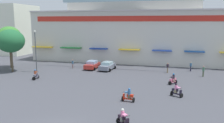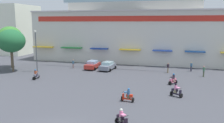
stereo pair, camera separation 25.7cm
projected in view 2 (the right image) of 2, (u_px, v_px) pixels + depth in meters
name	position (u px, v px, depth m)	size (l,w,h in m)	color
ground_plane	(104.00, 87.00, 30.65)	(128.00, 128.00, 0.00)	#44464D
colonial_building	(134.00, 19.00, 50.31)	(43.53, 14.44, 21.01)	silver
flank_building_left	(17.00, 30.00, 63.56)	(8.39, 11.45, 12.99)	silver
plaza_tree_0	(11.00, 41.00, 39.63)	(4.72, 4.52, 7.29)	brown
plaza_tree_2	(10.00, 38.00, 42.98)	(4.35, 4.48, 7.73)	brown
parked_car_0	(93.00, 65.00, 42.71)	(2.42, 4.09, 1.53)	#B52E26
parked_car_1	(108.00, 66.00, 41.71)	(2.61, 4.44, 1.50)	slate
scooter_rider_0	(173.00, 80.00, 32.14)	(1.23, 1.46, 1.53)	black
scooter_rider_3	(36.00, 75.00, 34.99)	(0.70, 1.43, 1.55)	black
scooter_rider_4	(128.00, 96.00, 25.09)	(1.42, 0.68, 1.51)	black
scooter_rider_5	(176.00, 91.00, 26.80)	(1.46, 1.18, 1.55)	black
scooter_rider_7	(122.00, 119.00, 19.16)	(1.40, 1.32, 1.50)	black
pedestrian_1	(168.00, 67.00, 39.24)	(0.52, 0.52, 1.73)	#7C6B50
pedestrian_2	(73.00, 63.00, 43.30)	(0.48, 0.48, 1.66)	#7D6060
pedestrian_3	(204.00, 71.00, 36.45)	(0.47, 0.47, 1.74)	#455238
pedestrian_4	(191.00, 66.00, 40.57)	(0.39, 0.39, 1.64)	#2C2C41
streetlamp_near	(36.00, 48.00, 39.65)	(0.40, 0.40, 7.09)	#474C51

